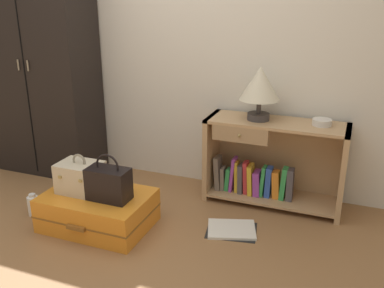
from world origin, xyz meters
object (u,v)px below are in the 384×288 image
Objects in this scene: wardrobe at (42,61)px; bookshelf at (269,164)px; bowl at (322,122)px; bottle at (33,205)px; handbag at (109,183)px; train_case at (81,177)px; table_lamp at (260,85)px; suitcase_large at (98,210)px; open_book_on_floor at (232,230)px.

wardrobe is 1.91× the size of bookshelf.
bowl is 2.25m from bottle.
bookshelf is at bearing 42.26° from handbag.
wardrobe is 11.57× the size of bottle.
bottle is at bearing -172.42° from train_case.
table_lamp is at bearing -176.59° from bowl.
bookshelf is 6.07× the size of bottle.
wardrobe is 2.18m from bookshelf.
train_case is (-0.13, 0.01, 0.23)m from suitcase_large.
bookshelf is 1.42× the size of suitcase_large.
bowl is 0.80× the size of bottle.
table_lamp reaches higher than train_case.
bowl is at bearing 48.14° from open_book_on_floor.
bowl is (0.36, 0.01, 0.38)m from bookshelf.
bowl is (0.47, 0.03, -0.24)m from table_lamp.
train_case is 1.74× the size of bottle.
wardrobe is 2.23m from open_book_on_floor.
bowl is 0.35× the size of open_book_on_floor.
table_lamp is 1.33× the size of train_case.
handbag is (-1.30, -0.87, -0.34)m from bowl.
bookshelf is at bearing 28.54° from bottle.
suitcase_large reaches higher than bottle.
open_book_on_floor is at bearing 20.98° from handbag.
bottle is 0.44× the size of open_book_on_floor.
bowl is at bearing 3.41° from table_lamp.
wardrobe is 6.09× the size of handbag.
train_case is 0.77× the size of open_book_on_floor.
bowl reaches higher than train_case.
table_lamp is at bearing 29.80° from bottle.
train_case is at bearing -165.49° from open_book_on_floor.
bowl is at bearing 2.19° from bookshelf.
open_book_on_floor is (0.92, 0.28, -0.12)m from suitcase_large.
suitcase_large is (1.00, -0.77, -0.90)m from wardrobe.
bottle is (-1.50, -0.86, -0.87)m from table_lamp.
handbag is at bearing -134.80° from table_lamp.
wardrobe reaches higher than bowl.
train_case is at bearing -151.83° from bowl.
table_lamp is 1.50m from suitcase_large.
table_lamp reaches higher than handbag.
bookshelf is at bearing -177.81° from bowl.
open_book_on_floor is (1.93, -0.49, -1.01)m from wardrobe.
table_lamp is 1.22× the size of handbag.
table_lamp is (1.96, 0.04, -0.07)m from wardrobe.
wardrobe is at bearing 138.72° from train_case.
bottle is (-0.41, -0.06, -0.28)m from train_case.
bookshelf is at bearing 1.43° from wardrobe.
table_lamp is (-0.11, -0.01, 0.62)m from bookshelf.
train_case is 0.26m from handbag.
train_case is (-1.09, -0.80, -0.59)m from table_lamp.
bookshelf is at bearing 34.48° from train_case.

